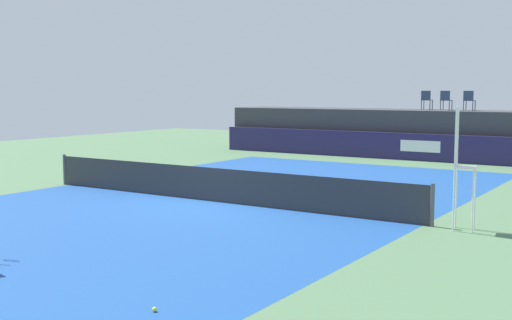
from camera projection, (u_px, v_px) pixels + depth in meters
name	position (u px, v px, depth m)	size (l,w,h in m)	color
ground_plane	(271.00, 188.00, 20.92)	(48.00, 48.00, 0.00)	#4C704C
court_inner	(215.00, 201.00, 18.42)	(12.00, 22.00, 0.00)	#1C478C
sponsor_wall	(393.00, 146.00, 29.61)	(18.00, 0.22, 1.20)	#231E4C
spectator_platform	(407.00, 133.00, 31.06)	(18.00, 2.80, 2.20)	#38383D
spectator_chair_far_left	(427.00, 99.00, 30.59)	(0.46, 0.46, 0.89)	#2D3D56
spectator_chair_left	(446.00, 99.00, 29.78)	(0.44, 0.44, 0.89)	#2D3D56
spectator_chair_center	(469.00, 100.00, 29.19)	(0.44, 0.44, 0.89)	#2D3D56
umpire_chair	(461.00, 159.00, 14.55)	(0.50, 0.50, 2.76)	white
tennis_net	(215.00, 185.00, 18.37)	(12.40, 0.02, 0.95)	#2D2D2D
net_post_near	(65.00, 169.00, 21.72)	(0.10, 0.10, 1.00)	#4C4C51
net_post_far	(432.00, 205.00, 15.01)	(0.10, 0.10, 1.00)	#4C4C51
tennis_ball	(154.00, 309.00, 9.25)	(0.07, 0.07, 0.07)	#D8EA33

